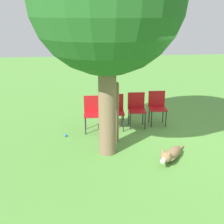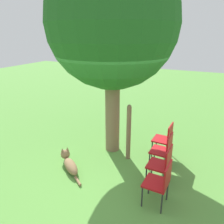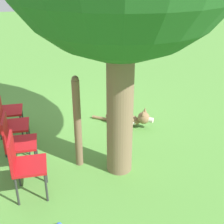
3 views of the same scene
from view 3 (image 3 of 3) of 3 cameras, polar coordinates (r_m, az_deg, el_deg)
name	(u,v)px [view 3 (image 3 of 3)]	position (r m, az deg, el deg)	size (l,w,h in m)	color
ground_plane	(97,140)	(5.43, -2.69, -5.06)	(30.00, 30.00, 0.00)	#56933D
dog	(128,119)	(5.83, 2.95, -1.21)	(1.02, 0.80, 0.39)	olive
fence_post	(77,122)	(4.49, -6.33, -1.89)	(0.11, 0.11, 1.43)	brown
red_chair_0	(4,107)	(5.68, -19.12, 0.80)	(0.44, 0.46, 0.88)	#B21419
red_chair_1	(9,122)	(5.15, -18.30, -1.76)	(0.44, 0.46, 0.88)	#B21419
red_chair_2	(15,140)	(4.64, -17.29, -4.89)	(0.44, 0.46, 0.88)	#B21419
red_chair_3	(23,162)	(4.15, -16.02, -8.77)	(0.44, 0.46, 0.88)	#B21419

